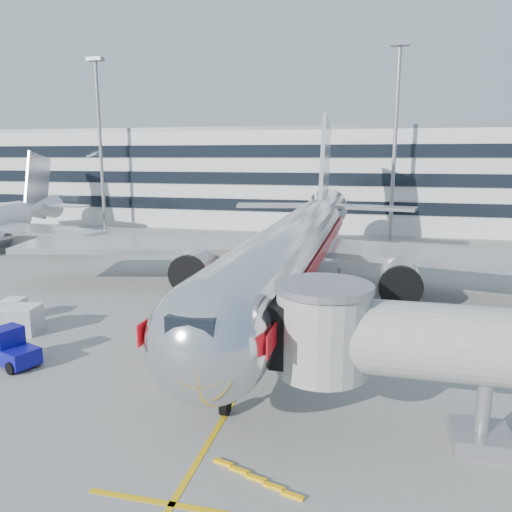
% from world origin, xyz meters
% --- Properties ---
extents(ground, '(180.00, 180.00, 0.00)m').
position_xyz_m(ground, '(0.00, 0.00, 0.00)').
color(ground, gray).
rests_on(ground, ground).
extents(lead_in_line, '(0.25, 70.00, 0.01)m').
position_xyz_m(lead_in_line, '(0.00, 10.00, 0.01)').
color(lead_in_line, '#E6AE0C').
rests_on(lead_in_line, ground).
extents(stop_bar, '(6.00, 0.25, 0.01)m').
position_xyz_m(stop_bar, '(0.00, -14.00, 0.01)').
color(stop_bar, '#E6AE0C').
rests_on(stop_bar, ground).
extents(main_jet, '(50.95, 48.70, 16.06)m').
position_xyz_m(main_jet, '(0.00, 11.72, 4.23)').
color(main_jet, silver).
rests_on(main_jet, ground).
extents(terminal, '(150.00, 24.25, 15.60)m').
position_xyz_m(terminal, '(0.00, 57.95, 7.80)').
color(terminal, silver).
rests_on(terminal, ground).
extents(light_mast_west, '(2.40, 1.20, 25.45)m').
position_xyz_m(light_mast_west, '(-35.00, 42.00, 14.88)').
color(light_mast_west, gray).
rests_on(light_mast_west, ground).
extents(light_mast_centre, '(2.40, 1.20, 25.45)m').
position_xyz_m(light_mast_centre, '(8.00, 42.00, 14.88)').
color(light_mast_centre, gray).
rests_on(light_mast_centre, ground).
extents(belt_loader, '(4.93, 1.98, 2.34)m').
position_xyz_m(belt_loader, '(-4.00, -0.72, 0.66)').
color(belt_loader, '#FFB70A').
rests_on(belt_loader, ground).
extents(baggage_tug, '(3.15, 2.52, 2.08)m').
position_xyz_m(baggage_tug, '(-12.91, -5.60, 0.91)').
color(baggage_tug, '#0C0B80').
rests_on(baggage_tug, ground).
extents(cargo_container_left, '(1.59, 1.59, 1.46)m').
position_xyz_m(cargo_container_left, '(-18.34, 1.24, 0.74)').
color(cargo_container_left, silver).
rests_on(cargo_container_left, ground).
extents(cargo_container_right, '(1.88, 1.88, 1.58)m').
position_xyz_m(cargo_container_right, '(-16.57, -0.91, 0.79)').
color(cargo_container_right, silver).
rests_on(cargo_container_right, ground).
extents(cargo_container_front, '(1.91, 1.91, 1.82)m').
position_xyz_m(cargo_container_front, '(-15.60, -1.10, 0.92)').
color(cargo_container_front, silver).
rests_on(cargo_container_front, ground).
extents(ramp_worker, '(0.87, 0.83, 2.00)m').
position_xyz_m(ramp_worker, '(-5.79, -0.18, 1.00)').
color(ramp_worker, '#CEF91A').
rests_on(ramp_worker, ground).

